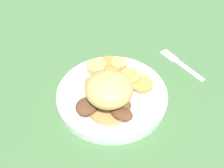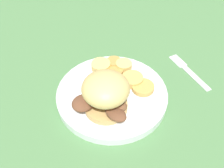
{
  "view_description": "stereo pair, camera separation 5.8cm",
  "coord_description": "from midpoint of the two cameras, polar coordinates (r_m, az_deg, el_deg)",
  "views": [
    {
      "loc": [
        -0.36,
        0.19,
        0.46
      ],
      "look_at": [
        0.0,
        0.0,
        0.05
      ],
      "focal_mm": 42.0,
      "sensor_mm": 36.0,
      "label": 1
    },
    {
      "loc": [
        -0.38,
        0.13,
        0.46
      ],
      "look_at": [
        0.0,
        0.0,
        0.05
      ],
      "focal_mm": 42.0,
      "sensor_mm": 36.0,
      "label": 2
    }
  ],
  "objects": [
    {
      "name": "potato_round_6",
      "position": [
        0.61,
        -6.9,
        -0.05
      ],
      "size": [
        0.04,
        0.04,
        0.01
      ],
      "primitive_type": "cylinder",
      "color": "#BC8942",
      "rests_on": "dinner_plate"
    },
    {
      "name": "sandwich",
      "position": [
        0.53,
        -3.88,
        -2.47
      ],
      "size": [
        0.12,
        0.14,
        0.09
      ],
      "color": "tan",
      "rests_on": "dinner_plate"
    },
    {
      "name": "ground_plane",
      "position": [
        0.61,
        -2.7,
        -3.19
      ],
      "size": [
        4.0,
        4.0,
        0.0
      ],
      "primitive_type": "plane",
      "color": "#4C7A47"
    },
    {
      "name": "potato_round_5",
      "position": [
        0.64,
        -3.09,
        2.75
      ],
      "size": [
        0.05,
        0.05,
        0.01
      ],
      "primitive_type": "cylinder",
      "color": "#BC8942",
      "rests_on": "dinner_plate"
    },
    {
      "name": "dinner_plate",
      "position": [
        0.6,
        -2.74,
        -2.43
      ],
      "size": [
        0.25,
        0.25,
        0.02
      ],
      "color": "white",
      "rests_on": "ground_plane"
    },
    {
      "name": "potato_round_7",
      "position": [
        0.65,
        -6.1,
        3.54
      ],
      "size": [
        0.05,
        0.05,
        0.02
      ],
      "primitive_type": "cylinder",
      "color": "#DBB766",
      "rests_on": "dinner_plate"
    },
    {
      "name": "potato_round_1",
      "position": [
        0.61,
        3.79,
        -0.16
      ],
      "size": [
        0.05,
        0.05,
        0.01
      ],
      "primitive_type": "cylinder",
      "color": "tan",
      "rests_on": "dinner_plate"
    },
    {
      "name": "potato_round_3",
      "position": [
        0.66,
        -3.26,
        4.59
      ],
      "size": [
        0.04,
        0.04,
        0.01
      ],
      "primitive_type": "cylinder",
      "color": "#BC8942",
      "rests_on": "dinner_plate"
    },
    {
      "name": "fork",
      "position": [
        0.71,
        12.6,
        4.16
      ],
      "size": [
        0.15,
        0.04,
        0.0
      ],
      "color": "silver",
      "rests_on": "ground_plane"
    },
    {
      "name": "potato_round_4",
      "position": [
        0.62,
        1.31,
        1.33
      ],
      "size": [
        0.05,
        0.05,
        0.02
      ],
      "primitive_type": "cylinder",
      "color": "tan",
      "rests_on": "dinner_plate"
    },
    {
      "name": "potato_round_2",
      "position": [
        0.65,
        -1.01,
        4.2
      ],
      "size": [
        0.04,
        0.04,
        0.01
      ],
      "primitive_type": "cylinder",
      "color": "#DBB766",
      "rests_on": "dinner_plate"
    },
    {
      "name": "potato_round_0",
      "position": [
        0.61,
        -3.25,
        0.64
      ],
      "size": [
        0.04,
        0.04,
        0.02
      ],
      "primitive_type": "cylinder",
      "color": "tan",
      "rests_on": "dinner_plate"
    }
  ]
}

